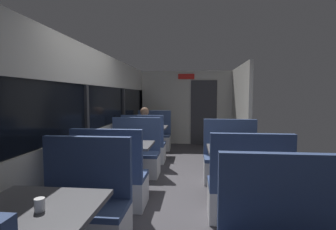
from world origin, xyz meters
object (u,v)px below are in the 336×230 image
at_px(coffee_cup_primary, 40,205).
at_px(dining_table_far_window, 149,130).
at_px(bench_mid_window_facing_end, 111,183).
at_px(dining_table_mid_window, 125,150).
at_px(bench_mid_window_facing_entry, 135,158).
at_px(dining_table_rear_aisle, 238,155).
at_px(bench_far_window_facing_end, 144,148).
at_px(dining_table_near_window, 38,218).
at_px(bench_near_window_facing_entry, 82,214).
at_px(bench_rear_aisle_facing_entry, 231,163).
at_px(seated_passenger, 145,139).
at_px(bench_far_window_facing_entry, 154,138).
at_px(bench_rear_aisle_facing_end, 248,194).

bearing_deg(coffee_cup_primary, dining_table_far_window, 90.92).
bearing_deg(bench_mid_window_facing_end, dining_table_mid_window, 90.00).
xyz_separation_m(bench_mid_window_facing_end, bench_mid_window_facing_entry, (0.00, 1.40, 0.00)).
distance_m(bench_mid_window_facing_end, dining_table_rear_aisle, 1.88).
xyz_separation_m(bench_mid_window_facing_entry, bench_far_window_facing_end, (0.00, 0.92, 0.00)).
bearing_deg(dining_table_near_window, bench_near_window_facing_entry, 90.00).
relative_size(bench_mid_window_facing_end, dining_table_rear_aisle, 1.22).
height_order(bench_mid_window_facing_entry, bench_rear_aisle_facing_entry, same).
bearing_deg(seated_passenger, dining_table_rear_aisle, -46.64).
xyz_separation_m(dining_table_near_window, bench_rear_aisle_facing_entry, (1.79, 2.82, -0.31)).
bearing_deg(dining_table_rear_aisle, bench_rear_aisle_facing_entry, 90.00).
distance_m(bench_near_window_facing_entry, bench_mid_window_facing_end, 0.92).
bearing_deg(dining_table_rear_aisle, seated_passenger, 133.36).
height_order(bench_far_window_facing_end, seated_passenger, seated_passenger).
distance_m(bench_far_window_facing_end, dining_table_rear_aisle, 2.57).
distance_m(dining_table_near_window, coffee_cup_primary, 0.19).
height_order(dining_table_rear_aisle, bench_rear_aisle_facing_entry, bench_rear_aisle_facing_entry).
xyz_separation_m(bench_near_window_facing_entry, bench_far_window_facing_entry, (0.00, 4.64, 0.00)).
bearing_deg(bench_near_window_facing_entry, bench_mid_window_facing_entry, 90.00).
relative_size(dining_table_near_window, dining_table_rear_aisle, 1.00).
xyz_separation_m(bench_rear_aisle_facing_entry, seated_passenger, (-1.79, 1.20, 0.21)).
bearing_deg(bench_mid_window_facing_entry, seated_passenger, 90.00).
bearing_deg(dining_table_near_window, seated_passenger, 90.00).
height_order(bench_far_window_facing_entry, coffee_cup_primary, bench_far_window_facing_entry).
height_order(bench_mid_window_facing_entry, dining_table_rear_aisle, bench_mid_window_facing_entry).
bearing_deg(dining_table_near_window, bench_rear_aisle_facing_end, 38.48).
relative_size(bench_near_window_facing_entry, dining_table_rear_aisle, 1.22).
bearing_deg(bench_far_window_facing_end, bench_mid_window_facing_entry, -90.00).
height_order(dining_table_mid_window, coffee_cup_primary, coffee_cup_primary).
xyz_separation_m(bench_rear_aisle_facing_end, seated_passenger, (-1.79, 2.59, 0.21)).
relative_size(dining_table_near_window, bench_near_window_facing_entry, 0.82).
bearing_deg(dining_table_far_window, bench_near_window_facing_entry, -90.00).
xyz_separation_m(dining_table_far_window, coffee_cup_primary, (0.08, -4.74, 0.15)).
xyz_separation_m(bench_mid_window_facing_end, seated_passenger, (0.00, 2.39, 0.21)).
relative_size(bench_rear_aisle_facing_end, bench_rear_aisle_facing_entry, 1.00).
bearing_deg(bench_mid_window_facing_entry, bench_far_window_facing_entry, 90.00).
xyz_separation_m(dining_table_mid_window, bench_rear_aisle_facing_end, (1.79, -0.90, -0.31)).
xyz_separation_m(seated_passenger, coffee_cup_primary, (0.08, -4.11, 0.25)).
xyz_separation_m(dining_table_rear_aisle, bench_rear_aisle_facing_entry, (0.00, 0.70, -0.31)).
height_order(dining_table_near_window, dining_table_rear_aisle, same).
height_order(dining_table_near_window, bench_rear_aisle_facing_end, bench_rear_aisle_facing_end).
height_order(bench_near_window_facing_entry, dining_table_mid_window, bench_near_window_facing_entry).
relative_size(dining_table_far_window, dining_table_rear_aisle, 1.00).
bearing_deg(seated_passenger, bench_far_window_facing_entry, 90.00).
bearing_deg(coffee_cup_primary, bench_near_window_facing_entry, 95.47).
bearing_deg(bench_mid_window_facing_end, bench_near_window_facing_entry, -90.00).
height_order(bench_near_window_facing_entry, dining_table_rear_aisle, bench_near_window_facing_entry).
height_order(bench_mid_window_facing_entry, dining_table_far_window, bench_mid_window_facing_entry).
distance_m(dining_table_mid_window, dining_table_rear_aisle, 1.80).
xyz_separation_m(dining_table_mid_window, bench_rear_aisle_facing_entry, (1.79, 0.50, -0.31)).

